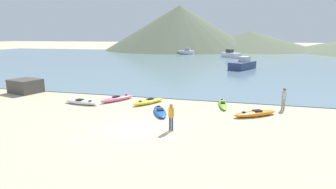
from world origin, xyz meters
TOP-DOWN VIEW (x-y plane):
  - ground_plane at (0.00, 0.00)m, footprint 400.00×400.00m
  - bay_water at (0.00, 42.30)m, footprint 160.00×70.00m
  - far_hill_left at (-14.91, 84.48)m, footprint 54.92×54.92m
  - far_hill_midleft at (10.20, 89.07)m, footprint 48.75×48.75m
  - kayak_on_sand_0 at (-3.59, 5.69)m, footprint 2.15×2.97m
  - kayak_on_sand_1 at (-0.86, 5.42)m, footprint 2.15×2.77m
  - kayak_on_sand_2 at (4.72, 6.29)m, footprint 0.95×3.33m
  - kayak_on_sand_3 at (-5.82, 4.04)m, footprint 3.00×1.05m
  - kayak_on_sand_4 at (0.69, 3.17)m, footprint 1.84×2.94m
  - kayak_on_sand_5 at (6.89, 4.11)m, footprint 3.04×2.36m
  - person_near_foreground at (2.19, 0.16)m, footprint 0.31×0.25m
  - person_near_waterline at (8.92, 6.21)m, footprint 0.32×0.23m
  - moored_boat_0 at (4.46, 51.35)m, footprint 4.91×5.44m
  - moored_boat_2 at (-7.80, 59.37)m, footprint 4.52×1.98m
  - moored_boat_3 at (6.67, 29.10)m, footprint 4.37×5.88m
  - shoreline_rock at (-13.16, 6.55)m, footprint 3.01×2.62m

SIDE VIEW (x-z plane):
  - ground_plane at x=0.00m, z-range 0.00..0.00m
  - bay_water at x=0.00m, z-range 0.00..0.06m
  - kayak_on_sand_2 at x=4.72m, z-range -0.02..0.27m
  - kayak_on_sand_4 at x=0.69m, z-range -0.02..0.31m
  - kayak_on_sand_3 at x=-5.82m, z-range -0.02..0.35m
  - kayak_on_sand_1 at x=-0.86m, z-range -0.02..0.36m
  - kayak_on_sand_5 at x=6.89m, z-range -0.02..0.37m
  - kayak_on_sand_0 at x=-3.59m, z-range -0.02..0.38m
  - shoreline_rock at x=-13.16m, z-range 0.00..1.24m
  - moored_boat_2 at x=-7.80m, z-range -0.20..1.54m
  - moored_boat_3 at x=6.67m, z-range -0.23..1.68m
  - moored_boat_0 at x=4.46m, z-range -0.23..1.69m
  - person_near_foreground at x=2.19m, z-range 0.11..1.64m
  - person_near_waterline at x=8.92m, z-range 0.11..1.68m
  - far_hill_midleft at x=10.20m, z-range 0.00..6.84m
  - far_hill_left at x=-14.91m, z-range 0.00..15.96m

